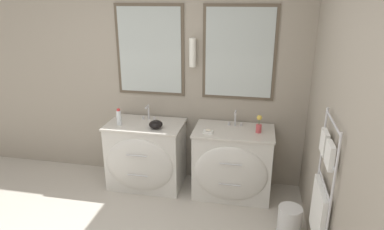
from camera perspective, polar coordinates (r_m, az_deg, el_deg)
name	(u,v)px	position (r m, az deg, el deg)	size (l,w,h in m)	color
wall_back	(162,75)	(4.17, -5.02, 6.66)	(5.08, 0.16, 2.60)	#9E9384
wall_right	(332,117)	(2.99, 22.28, -0.28)	(0.13, 3.97, 2.60)	#9E9384
vanity_left	(146,155)	(4.18, -7.75, -6.66)	(0.89, 0.62, 0.80)	silver
vanity_right	(232,163)	(3.98, 6.75, -7.95)	(0.89, 0.62, 0.80)	silver
faucet_left	(148,113)	(4.14, -7.29, 0.37)	(0.17, 0.12, 0.18)	silver
faucet_right	(235,119)	(3.95, 7.23, -0.59)	(0.17, 0.12, 0.18)	silver
toiletry_bottle	(119,117)	(4.04, -12.09, -0.38)	(0.06, 0.06, 0.19)	silver
amenity_bowl	(156,124)	(3.88, -6.05, -1.57)	(0.16, 0.16, 0.09)	black
flower_vase	(259,125)	(3.80, 11.09, -1.63)	(0.06, 0.06, 0.20)	#CC4C51
soap_dish	(208,131)	(3.74, 2.71, -2.75)	(0.11, 0.07, 0.04)	white
waste_bin	(289,220)	(3.62, 15.94, -16.46)	(0.23, 0.23, 0.28)	silver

